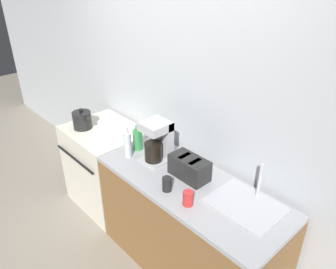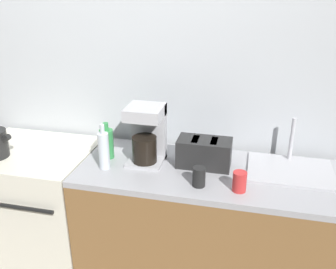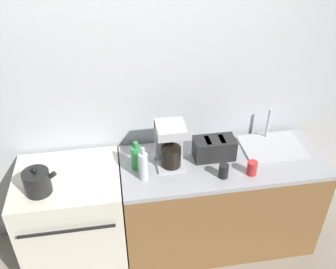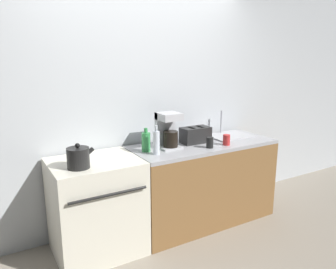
{
  "view_description": "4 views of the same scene",
  "coord_description": "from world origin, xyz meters",
  "px_view_note": "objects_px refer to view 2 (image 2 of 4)",
  "views": [
    {
      "loc": [
        1.92,
        -1.16,
        2.38
      ],
      "look_at": [
        0.23,
        0.4,
        1.14
      ],
      "focal_mm": 35.0,
      "sensor_mm": 36.0,
      "label": 1
    },
    {
      "loc": [
        0.75,
        -1.61,
        1.93
      ],
      "look_at": [
        0.27,
        0.41,
        1.05
      ],
      "focal_mm": 40.0,
      "sensor_mm": 36.0,
      "label": 2
    },
    {
      "loc": [
        -0.23,
        -1.85,
        2.69
      ],
      "look_at": [
        0.14,
        0.39,
        1.13
      ],
      "focal_mm": 40.0,
      "sensor_mm": 36.0,
      "label": 3
    },
    {
      "loc": [
        -1.47,
        -2.38,
        1.78
      ],
      "look_at": [
        0.16,
        0.37,
        1.02
      ],
      "focal_mm": 35.0,
      "sensor_mm": 36.0,
      "label": 4
    }
  ],
  "objects_px": {
    "stove": "(39,206)",
    "bottle_clear": "(104,150)",
    "bottle_green": "(107,143)",
    "cup_black": "(199,177)",
    "coffee_maker": "(147,133)",
    "cup_red": "(239,182)",
    "toaster": "(204,153)"
  },
  "relations": [
    {
      "from": "stove",
      "to": "bottle_clear",
      "type": "xyz_separation_m",
      "value": [
        0.56,
        -0.11,
        0.55
      ]
    },
    {
      "from": "bottle_green",
      "to": "cup_black",
      "type": "bearing_deg",
      "value": -19.03
    },
    {
      "from": "bottle_green",
      "to": "cup_black",
      "type": "distance_m",
      "value": 0.65
    },
    {
      "from": "coffee_maker",
      "to": "cup_red",
      "type": "height_order",
      "value": "coffee_maker"
    },
    {
      "from": "bottle_green",
      "to": "bottle_clear",
      "type": "relative_size",
      "value": 0.84
    },
    {
      "from": "cup_red",
      "to": "coffee_maker",
      "type": "bearing_deg",
      "value": 158.43
    },
    {
      "from": "stove",
      "to": "coffee_maker",
      "type": "distance_m",
      "value": 0.99
    },
    {
      "from": "bottle_green",
      "to": "cup_black",
      "type": "relative_size",
      "value": 2.12
    },
    {
      "from": "stove",
      "to": "cup_black",
      "type": "distance_m",
      "value": 1.25
    },
    {
      "from": "bottle_clear",
      "to": "cup_black",
      "type": "xyz_separation_m",
      "value": [
        0.57,
        -0.07,
        -0.06
      ]
    },
    {
      "from": "bottle_clear",
      "to": "bottle_green",
      "type": "bearing_deg",
      "value": 105.54
    },
    {
      "from": "bottle_green",
      "to": "cup_red",
      "type": "relative_size",
      "value": 2.12
    },
    {
      "from": "bottle_green",
      "to": "cup_red",
      "type": "height_order",
      "value": "bottle_green"
    },
    {
      "from": "toaster",
      "to": "cup_black",
      "type": "xyz_separation_m",
      "value": [
        0.01,
        -0.24,
        -0.03
      ]
    },
    {
      "from": "toaster",
      "to": "cup_red",
      "type": "bearing_deg",
      "value": -47.37
    },
    {
      "from": "coffee_maker",
      "to": "bottle_clear",
      "type": "xyz_separation_m",
      "value": [
        -0.22,
        -0.15,
        -0.07
      ]
    },
    {
      "from": "coffee_maker",
      "to": "cup_red",
      "type": "distance_m",
      "value": 0.63
    },
    {
      "from": "toaster",
      "to": "coffee_maker",
      "type": "height_order",
      "value": "coffee_maker"
    },
    {
      "from": "toaster",
      "to": "cup_black",
      "type": "height_order",
      "value": "toaster"
    },
    {
      "from": "cup_red",
      "to": "bottle_green",
      "type": "bearing_deg",
      "value": 165.59
    },
    {
      "from": "bottle_clear",
      "to": "cup_red",
      "type": "height_order",
      "value": "bottle_clear"
    },
    {
      "from": "cup_red",
      "to": "cup_black",
      "type": "distance_m",
      "value": 0.21
    },
    {
      "from": "toaster",
      "to": "bottle_clear",
      "type": "distance_m",
      "value": 0.59
    },
    {
      "from": "toaster",
      "to": "bottle_green",
      "type": "bearing_deg",
      "value": -177.17
    },
    {
      "from": "toaster",
      "to": "cup_red",
      "type": "height_order",
      "value": "toaster"
    },
    {
      "from": "bottle_clear",
      "to": "cup_red",
      "type": "distance_m",
      "value": 0.79
    },
    {
      "from": "cup_black",
      "to": "coffee_maker",
      "type": "bearing_deg",
      "value": 147.82
    },
    {
      "from": "bottle_clear",
      "to": "cup_red",
      "type": "bearing_deg",
      "value": -5.46
    },
    {
      "from": "cup_red",
      "to": "cup_black",
      "type": "bearing_deg",
      "value": 179.55
    },
    {
      "from": "coffee_maker",
      "to": "bottle_green",
      "type": "xyz_separation_m",
      "value": [
        -0.25,
        -0.01,
        -0.08
      ]
    },
    {
      "from": "coffee_maker",
      "to": "bottle_clear",
      "type": "distance_m",
      "value": 0.27
    },
    {
      "from": "stove",
      "to": "bottle_clear",
      "type": "distance_m",
      "value": 0.79
    }
  ]
}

